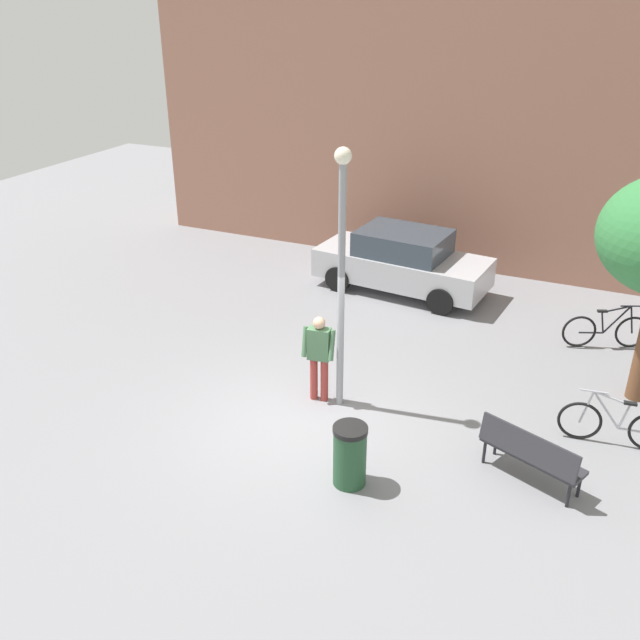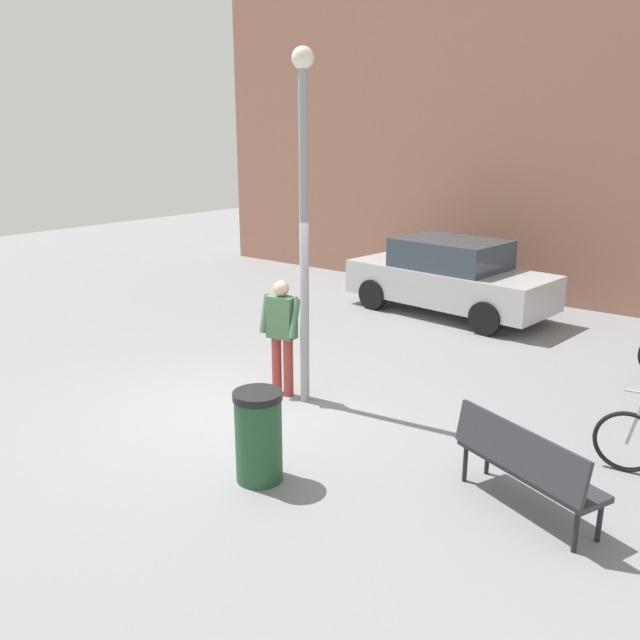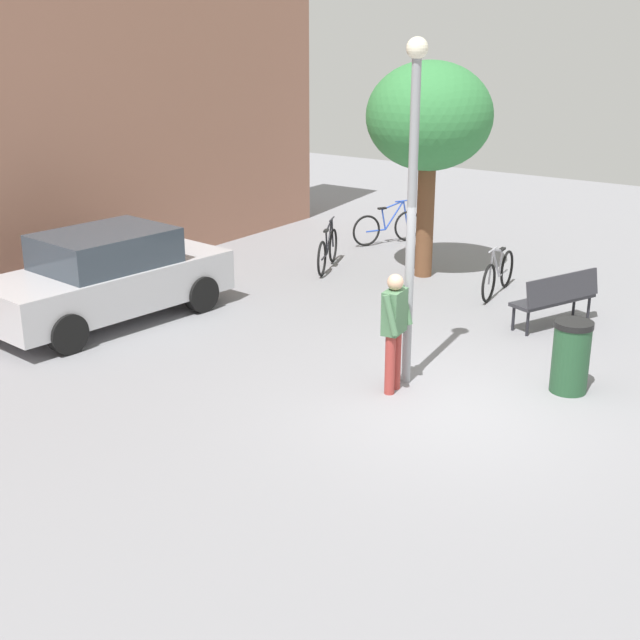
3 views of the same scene
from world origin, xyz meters
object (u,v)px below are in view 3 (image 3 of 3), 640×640
at_px(park_bench, 557,295).
at_px(trash_bin, 571,356).
at_px(person_by_lamppost, 394,325).
at_px(plaza_tree, 429,118).
at_px(bicycle_silver, 498,274).
at_px(bicycle_black, 328,250).
at_px(bicycle_blue, 388,227).
at_px(lamppost, 412,187).
at_px(parked_car_silver, 107,277).

distance_m(park_bench, trash_bin, 2.71).
bearing_deg(person_by_lamppost, plaza_tree, 24.97).
bearing_deg(bicycle_silver, bicycle_black, 95.80).
bearing_deg(bicycle_silver, plaza_tree, 79.91).
bearing_deg(park_bench, bicycle_blue, 57.84).
height_order(lamppost, parked_car_silver, lamppost).
bearing_deg(park_bench, bicycle_silver, 54.00).
bearing_deg(bicycle_silver, trash_bin, -143.15).
relative_size(park_bench, bicycle_silver, 0.92).
distance_m(plaza_tree, bicycle_silver, 3.23).
bearing_deg(plaza_tree, person_by_lamppost, -155.03).
bearing_deg(bicycle_silver, park_bench, -126.00).
relative_size(lamppost, park_bench, 2.79).
distance_m(person_by_lamppost, trash_bin, 2.45).
relative_size(person_by_lamppost, parked_car_silver, 0.38).
height_order(bicycle_blue, bicycle_black, same).
xyz_separation_m(bicycle_silver, parked_car_silver, (-5.21, 4.72, 0.39)).
distance_m(person_by_lamppost, plaza_tree, 6.22).
height_order(person_by_lamppost, parked_car_silver, person_by_lamppost).
bearing_deg(parked_car_silver, lamppost, -83.46).
distance_m(bicycle_silver, bicycle_black, 3.62).
bearing_deg(person_by_lamppost, bicycle_black, 43.12).
relative_size(plaza_tree, bicycle_silver, 2.31).
distance_m(bicycle_silver, parked_car_silver, 7.04).
xyz_separation_m(person_by_lamppost, parked_car_silver, (-0.22, 5.45, -0.19)).
bearing_deg(person_by_lamppost, trash_bin, -54.57).
distance_m(lamppost, bicycle_blue, 8.43).
distance_m(plaza_tree, trash_bin, 6.44).
distance_m(bicycle_blue, bicycle_silver, 4.31).
bearing_deg(trash_bin, bicycle_black, 62.87).
height_order(person_by_lamppost, plaza_tree, plaza_tree).
bearing_deg(bicycle_black, bicycle_silver, -84.20).
bearing_deg(parked_car_silver, trash_bin, -77.67).
bearing_deg(lamppost, park_bench, -13.76).
bearing_deg(lamppost, plaza_tree, 26.52).
bearing_deg(plaza_tree, parked_car_silver, 151.66).
bearing_deg(bicycle_black, park_bench, -98.41).
distance_m(person_by_lamppost, park_bench, 3.97).
distance_m(bicycle_silver, trash_bin, 4.49).
distance_m(plaza_tree, bicycle_black, 3.35).
bearing_deg(bicycle_blue, trash_bin, -132.03).
bearing_deg(bicycle_silver, parked_car_silver, 137.85).
bearing_deg(lamppost, parked_car_silver, 96.54).
distance_m(bicycle_blue, bicycle_black, 2.55).
distance_m(lamppost, trash_bin, 3.16).
bearing_deg(bicycle_silver, person_by_lamppost, -171.71).
bearing_deg(park_bench, lamppost, 166.24).
bearing_deg(trash_bin, bicycle_blue, 47.97).
xyz_separation_m(plaza_tree, bicycle_black, (-0.68, 1.86, -2.71)).
bearing_deg(trash_bin, person_by_lamppost, 125.43).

